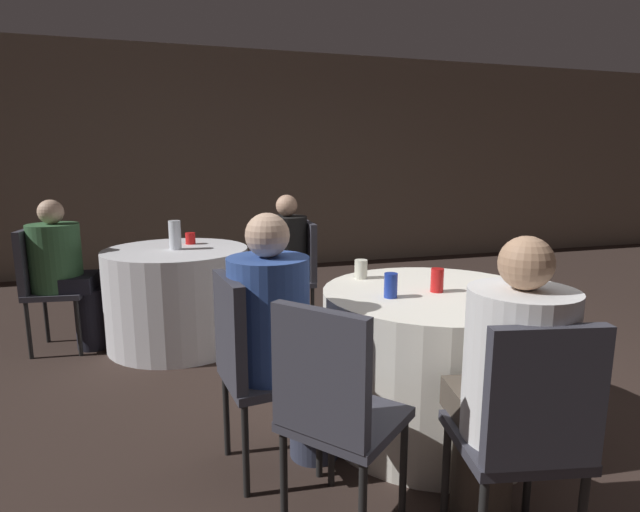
# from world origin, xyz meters

# --- Properties ---
(ground_plane) EXTENTS (16.00, 16.00, 0.00)m
(ground_plane) POSITION_xyz_m (0.00, 0.00, 0.00)
(ground_plane) COLOR #332621
(wall_back) EXTENTS (16.00, 0.06, 2.80)m
(wall_back) POSITION_xyz_m (0.00, 4.38, 1.40)
(wall_back) COLOR #7A6B5B
(wall_back) RESTS_ON ground_plane
(table_near) EXTENTS (1.16, 1.16, 0.75)m
(table_near) POSITION_xyz_m (-0.19, -0.02, 0.38)
(table_near) COLOR white
(table_near) RESTS_ON ground_plane
(table_far) EXTENTS (1.09, 1.09, 0.75)m
(table_far) POSITION_xyz_m (-1.46, 1.67, 0.38)
(table_far) COLOR silver
(table_far) RESTS_ON ground_plane
(chair_near_southwest) EXTENTS (0.56, 0.56, 0.93)m
(chair_near_southwest) POSITION_xyz_m (-0.96, -0.66, 0.56)
(chair_near_southwest) COLOR #383842
(chair_near_southwest) RESTS_ON ground_plane
(chair_near_south) EXTENTS (0.47, 0.47, 0.93)m
(chair_near_south) POSITION_xyz_m (-0.39, -0.99, 0.56)
(chair_near_south) COLOR #383842
(chair_near_south) RESTS_ON ground_plane
(chair_near_west) EXTENTS (0.45, 0.45, 0.93)m
(chair_near_west) POSITION_xyz_m (-1.18, -0.15, 0.56)
(chair_near_west) COLOR #383842
(chair_near_west) RESTS_ON ground_plane
(chair_far_west) EXTENTS (0.45, 0.45, 0.93)m
(chair_far_west) POSITION_xyz_m (-2.41, 1.80, 0.56)
(chair_far_west) COLOR #383842
(chair_far_west) RESTS_ON ground_plane
(chair_far_east) EXTENTS (0.43, 0.42, 0.93)m
(chair_far_east) POSITION_xyz_m (-0.50, 1.62, 0.56)
(chair_far_east) COLOR #383842
(chair_far_east) RESTS_ON ground_plane
(person_black_shirt) EXTENTS (0.50, 0.33, 1.15)m
(person_black_shirt) POSITION_xyz_m (-0.67, 1.63, 0.58)
(person_black_shirt) COLOR #282828
(person_black_shirt) RESTS_ON ground_plane
(person_blue_shirt) EXTENTS (0.52, 0.39, 1.20)m
(person_blue_shirt) POSITION_xyz_m (-1.03, -0.13, 0.62)
(person_blue_shirt) COLOR #33384C
(person_blue_shirt) RESTS_ON ground_plane
(person_green_jacket) EXTENTS (0.52, 0.39, 1.14)m
(person_green_jacket) POSITION_xyz_m (-2.26, 1.78, 0.59)
(person_green_jacket) COLOR black
(person_green_jacket) RESTS_ON ground_plane
(person_white_shirt) EXTENTS (0.41, 0.52, 1.17)m
(person_white_shirt) POSITION_xyz_m (-0.36, -0.84, 0.61)
(person_white_shirt) COLOR #4C4238
(person_white_shirt) RESTS_ON ground_plane
(pizza_plate_near) EXTENTS (0.22, 0.22, 0.02)m
(pizza_plate_near) POSITION_xyz_m (0.06, -0.32, 0.76)
(pizza_plate_near) COLOR white
(pizza_plate_near) RESTS_ON table_near
(soda_can_blue) EXTENTS (0.07, 0.07, 0.12)m
(soda_can_blue) POSITION_xyz_m (-0.47, -0.07, 0.81)
(soda_can_blue) COLOR #1E38A5
(soda_can_blue) RESTS_ON table_near
(soda_can_red) EXTENTS (0.07, 0.07, 0.12)m
(soda_can_red) POSITION_xyz_m (-0.19, -0.04, 0.81)
(soda_can_red) COLOR red
(soda_can_red) RESTS_ON table_near
(cup_near) EXTENTS (0.07, 0.07, 0.11)m
(cup_near) POSITION_xyz_m (-0.46, 0.36, 0.81)
(cup_near) COLOR silver
(cup_near) RESTS_ON table_near
(bottle_far) EXTENTS (0.09, 0.09, 0.22)m
(bottle_far) POSITION_xyz_m (-1.46, 1.65, 0.86)
(bottle_far) COLOR silver
(bottle_far) RESTS_ON table_far
(cup_far) EXTENTS (0.08, 0.08, 0.09)m
(cup_far) POSITION_xyz_m (-1.34, 1.87, 0.80)
(cup_far) COLOR red
(cup_far) RESTS_ON table_far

